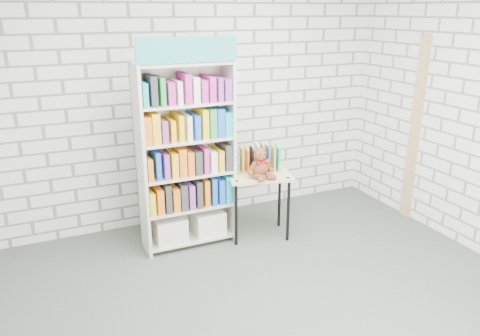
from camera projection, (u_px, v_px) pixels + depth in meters
name	position (u px, v px, depth m)	size (l,w,h in m)	color
ground	(280.00, 303.00, 3.94)	(4.50, 4.50, 0.00)	#404A3E
room_shell	(287.00, 92.00, 3.37)	(4.52, 4.02, 2.81)	silver
bookshelf	(186.00, 155.00, 4.66)	(0.94, 0.37, 2.12)	beige
display_table	(259.00, 183.00, 4.93)	(0.75, 0.60, 0.71)	#D8B881
table_books	(257.00, 159.00, 4.96)	(0.49, 0.30, 0.27)	teal
teddy_bear	(261.00, 166.00, 4.77)	(0.29, 0.27, 0.32)	brown
door_trim	(415.00, 130.00, 5.29)	(0.05, 0.12, 2.10)	tan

